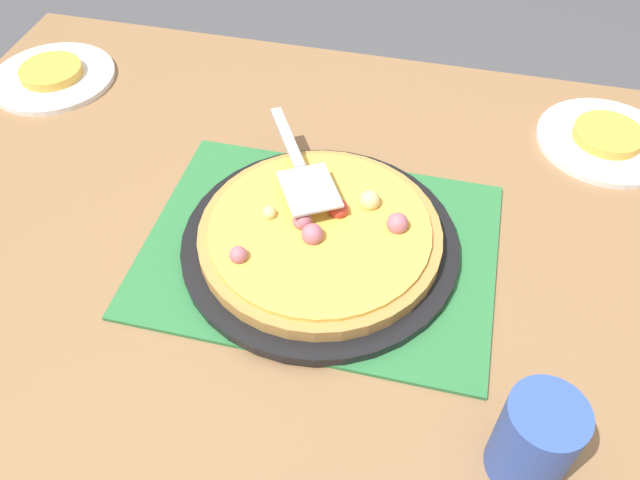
{
  "coord_description": "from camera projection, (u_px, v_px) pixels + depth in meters",
  "views": [
    {
      "loc": [
        0.14,
        -0.57,
        1.42
      ],
      "look_at": [
        0.0,
        0.0,
        0.77
      ],
      "focal_mm": 35.95,
      "sensor_mm": 36.0,
      "label": 1
    }
  ],
  "objects": [
    {
      "name": "ground_plane",
      "position": [
        320.0,
        467.0,
        1.45
      ],
      "size": [
        8.0,
        8.0,
        0.0
      ],
      "primitive_type": "plane",
      "color": "#4C4C51"
    },
    {
      "name": "dining_table",
      "position": [
        320.0,
        297.0,
        0.97
      ],
      "size": [
        1.4,
        1.0,
        0.75
      ],
      "color": "olive",
      "rests_on": "ground_plane"
    },
    {
      "name": "placemat",
      "position": [
        320.0,
        248.0,
        0.89
      ],
      "size": [
        0.48,
        0.36,
        0.01
      ],
      "primitive_type": "cube",
      "color": "#2D753D",
      "rests_on": "dining_table"
    },
    {
      "name": "pizza_pan",
      "position": [
        320.0,
        243.0,
        0.88
      ],
      "size": [
        0.38,
        0.38,
        0.01
      ],
      "primitive_type": "cylinder",
      "color": "black",
      "rests_on": "placemat"
    },
    {
      "name": "pizza",
      "position": [
        321.0,
        233.0,
        0.87
      ],
      "size": [
        0.33,
        0.33,
        0.05
      ],
      "color": "#B78442",
      "rests_on": "pizza_pan"
    },
    {
      "name": "plate_near_left",
      "position": [
        606.0,
        141.0,
        1.04
      ],
      "size": [
        0.22,
        0.22,
        0.01
      ],
      "primitive_type": "cylinder",
      "color": "white",
      "rests_on": "dining_table"
    },
    {
      "name": "plate_far_right",
      "position": [
        53.0,
        77.0,
        1.16
      ],
      "size": [
        0.22,
        0.22,
        0.01
      ],
      "primitive_type": "cylinder",
      "color": "white",
      "rests_on": "dining_table"
    },
    {
      "name": "served_slice_left",
      "position": [
        608.0,
        135.0,
        1.03
      ],
      "size": [
        0.11,
        0.11,
        0.02
      ],
      "primitive_type": "cylinder",
      "color": "gold",
      "rests_on": "plate_near_left"
    },
    {
      "name": "served_slice_right",
      "position": [
        51.0,
        71.0,
        1.15
      ],
      "size": [
        0.11,
        0.11,
        0.02
      ],
      "primitive_type": "cylinder",
      "color": "gold",
      "rests_on": "plate_far_right"
    },
    {
      "name": "cup_far",
      "position": [
        535.0,
        440.0,
        0.64
      ],
      "size": [
        0.08,
        0.08,
        0.12
      ],
      "primitive_type": "cylinder",
      "color": "#3351AD",
      "rests_on": "dining_table"
    },
    {
      "name": "pizza_server",
      "position": [
        300.0,
        167.0,
        0.9
      ],
      "size": [
        0.15,
        0.22,
        0.01
      ],
      "color": "silver",
      "rests_on": "pizza"
    }
  ]
}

